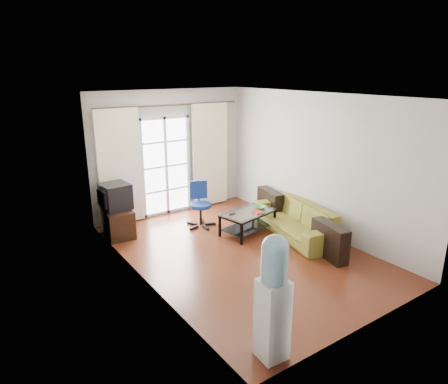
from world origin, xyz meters
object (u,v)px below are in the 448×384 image
object	(u,v)px
coffee_table	(248,219)
water_cooler	(273,296)
task_chair	(200,213)
tv_stand	(118,223)
crt_tv	(114,196)
sofa	(296,220)

from	to	relation	value
coffee_table	water_cooler	xyz separation A→B (m)	(-1.95, -2.96, 0.49)
coffee_table	task_chair	distance (m)	1.03
task_chair	tv_stand	bearing A→B (deg)	-175.49
tv_stand	crt_tv	bearing A→B (deg)	94.29
tv_stand	water_cooler	world-z (taller)	water_cooler
coffee_table	crt_tv	bearing A→B (deg)	147.35
coffee_table	tv_stand	world-z (taller)	tv_stand
crt_tv	tv_stand	bearing A→B (deg)	-93.52
tv_stand	crt_tv	world-z (taller)	crt_tv
water_cooler	crt_tv	bearing A→B (deg)	96.14
sofa	crt_tv	bearing A→B (deg)	-112.23
sofa	task_chair	bearing A→B (deg)	-126.00
task_chair	water_cooler	size ratio (longest dim) A/B	0.62
sofa	task_chair	xyz separation A→B (m)	(-1.29, 1.45, -0.04)
coffee_table	crt_tv	xyz separation A→B (m)	(-2.15, 1.38, 0.50)
crt_tv	task_chair	xyz separation A→B (m)	(1.58, -0.52, -0.51)
crt_tv	water_cooler	xyz separation A→B (m)	(0.20, -4.34, -0.01)
coffee_table	sofa	bearing A→B (deg)	-39.44
coffee_table	task_chair	world-z (taller)	task_chair
tv_stand	task_chair	xyz separation A→B (m)	(1.58, -0.45, 0.00)
coffee_table	tv_stand	xyz separation A→B (m)	(-2.15, 1.31, -0.01)
crt_tv	task_chair	world-z (taller)	crt_tv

